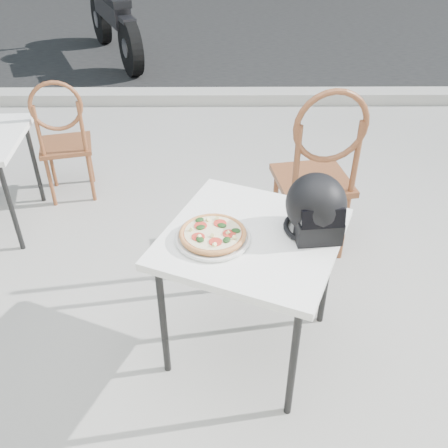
{
  "coord_description": "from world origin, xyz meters",
  "views": [
    {
      "loc": [
        -0.1,
        -2.26,
        2.08
      ],
      "look_at": [
        -0.09,
        -0.43,
        0.78
      ],
      "focal_mm": 40.0,
      "sensor_mm": 36.0,
      "label": 1
    }
  ],
  "objects_px": {
    "helmet": "(316,208)",
    "motorcycle": "(113,20)",
    "cafe_chair_side": "(63,134)",
    "cafe_chair_main": "(319,166)",
    "plate": "(213,238)",
    "pizza": "(213,233)",
    "cafe_table_main": "(252,246)"
  },
  "relations": [
    {
      "from": "helmet",
      "to": "cafe_chair_side",
      "type": "height_order",
      "value": "helmet"
    },
    {
      "from": "cafe_table_main",
      "to": "plate",
      "type": "relative_size",
      "value": 2.61
    },
    {
      "from": "cafe_table_main",
      "to": "cafe_chair_main",
      "type": "bearing_deg",
      "value": 60.9
    },
    {
      "from": "plate",
      "to": "motorcycle",
      "type": "bearing_deg",
      "value": 105.07
    },
    {
      "from": "pizza",
      "to": "plate",
      "type": "bearing_deg",
      "value": -127.02
    },
    {
      "from": "helmet",
      "to": "motorcycle",
      "type": "xyz_separation_m",
      "value": [
        -1.83,
        5.02,
        -0.37
      ]
    },
    {
      "from": "helmet",
      "to": "motorcycle",
      "type": "bearing_deg",
      "value": 104.64
    },
    {
      "from": "cafe_table_main",
      "to": "motorcycle",
      "type": "relative_size",
      "value": 0.48
    },
    {
      "from": "cafe_table_main",
      "to": "motorcycle",
      "type": "bearing_deg",
      "value": 107.04
    },
    {
      "from": "plate",
      "to": "pizza",
      "type": "bearing_deg",
      "value": 52.98
    },
    {
      "from": "cafe_table_main",
      "to": "cafe_chair_side",
      "type": "bearing_deg",
      "value": 130.75
    },
    {
      "from": "cafe_table_main",
      "to": "cafe_chair_side",
      "type": "xyz_separation_m",
      "value": [
        -1.28,
        1.48,
        -0.13
      ]
    },
    {
      "from": "helmet",
      "to": "pizza",
      "type": "bearing_deg",
      "value": -177.49
    },
    {
      "from": "plate",
      "to": "cafe_chair_main",
      "type": "distance_m",
      "value": 1.05
    },
    {
      "from": "helmet",
      "to": "cafe_chair_main",
      "type": "relative_size",
      "value": 0.27
    },
    {
      "from": "cafe_table_main",
      "to": "motorcycle",
      "type": "height_order",
      "value": "motorcycle"
    },
    {
      "from": "helmet",
      "to": "cafe_chair_side",
      "type": "distance_m",
      "value": 2.16
    },
    {
      "from": "motorcycle",
      "to": "cafe_table_main",
      "type": "bearing_deg",
      "value": -96.95
    },
    {
      "from": "pizza",
      "to": "cafe_chair_side",
      "type": "height_order",
      "value": "cafe_chair_side"
    },
    {
      "from": "cafe_chair_side",
      "to": "helmet",
      "type": "bearing_deg",
      "value": 123.31
    },
    {
      "from": "cafe_table_main",
      "to": "plate",
      "type": "distance_m",
      "value": 0.2
    },
    {
      "from": "cafe_chair_main",
      "to": "motorcycle",
      "type": "xyz_separation_m",
      "value": [
        -1.99,
        4.25,
        -0.16
      ]
    },
    {
      "from": "pizza",
      "to": "motorcycle",
      "type": "bearing_deg",
      "value": 105.07
    },
    {
      "from": "plate",
      "to": "motorcycle",
      "type": "height_order",
      "value": "motorcycle"
    },
    {
      "from": "plate",
      "to": "motorcycle",
      "type": "distance_m",
      "value": 5.27
    },
    {
      "from": "cafe_table_main",
      "to": "pizza",
      "type": "bearing_deg",
      "value": -168.2
    },
    {
      "from": "helmet",
      "to": "motorcycle",
      "type": "height_order",
      "value": "motorcycle"
    },
    {
      "from": "cafe_table_main",
      "to": "helmet",
      "type": "relative_size",
      "value": 3.26
    },
    {
      "from": "plate",
      "to": "pizza",
      "type": "height_order",
      "value": "pizza"
    },
    {
      "from": "cafe_chair_main",
      "to": "cafe_chair_side",
      "type": "height_order",
      "value": "cafe_chair_main"
    },
    {
      "from": "cafe_chair_side",
      "to": "motorcycle",
      "type": "xyz_separation_m",
      "value": [
        -0.27,
        3.56,
        -0.04
      ]
    },
    {
      "from": "helmet",
      "to": "cafe_chair_main",
      "type": "distance_m",
      "value": 0.82
    }
  ]
}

